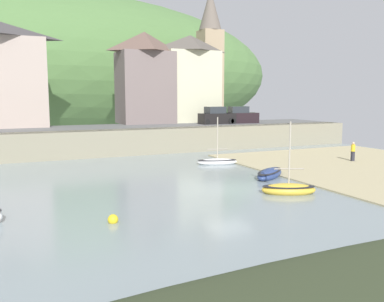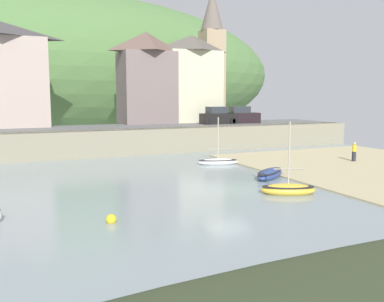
% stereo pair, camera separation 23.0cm
% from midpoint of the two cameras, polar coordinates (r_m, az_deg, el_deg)
% --- Properties ---
extents(ground, '(48.00, 41.00, 0.61)m').
position_cam_midpoint_polar(ground, '(19.20, 23.38, -9.56)').
color(ground, gray).
extents(quay_seawall, '(48.00, 9.40, 2.40)m').
position_cam_midpoint_polar(quay_seawall, '(41.49, -6.49, 1.60)').
color(quay_seawall, gray).
rests_on(quay_seawall, ground).
extents(hillside_backdrop, '(80.00, 44.00, 26.76)m').
position_cam_midpoint_polar(hillside_backdrop, '(77.68, -17.64, 9.95)').
color(hillside_backdrop, '#4E743D').
rests_on(hillside_backdrop, ground).
extents(waterfront_building_left, '(9.04, 5.47, 10.56)m').
position_cam_midpoint_polar(waterfront_building_left, '(47.16, -24.29, 9.48)').
color(waterfront_building_left, '#AA988C').
rests_on(waterfront_building_left, ground).
extents(waterfront_building_centre, '(6.36, 5.04, 10.40)m').
position_cam_midpoint_polar(waterfront_building_centre, '(49.53, -6.04, 9.91)').
color(waterfront_building_centre, '#6F615E').
rests_on(waterfront_building_centre, ground).
extents(waterfront_building_right, '(6.84, 4.38, 10.34)m').
position_cam_midpoint_polar(waterfront_building_right, '(51.57, 0.12, 9.82)').
color(waterfront_building_right, beige).
rests_on(waterfront_building_right, ground).
extents(church_with_spire, '(3.00, 3.00, 17.10)m').
position_cam_midpoint_polar(church_with_spire, '(57.41, 2.82, 13.12)').
color(church_with_spire, tan).
rests_on(church_with_spire, ground).
extents(sailboat_white_hull, '(3.76, 3.32, 0.76)m').
position_cam_midpoint_polar(sailboat_white_hull, '(29.55, 10.71, -3.07)').
color(sailboat_white_hull, navy).
rests_on(sailboat_white_hull, ground).
extents(motorboat_with_cabin, '(3.41, 2.52, 4.31)m').
position_cam_midpoint_polar(motorboat_with_cabin, '(24.94, 13.14, -5.06)').
color(motorboat_with_cabin, gold).
rests_on(motorboat_with_cabin, ground).
extents(rowboat_small_beached, '(3.51, 2.02, 3.99)m').
position_cam_midpoint_polar(rowboat_small_beached, '(34.71, 3.72, -1.42)').
color(rowboat_small_beached, white).
rests_on(rowboat_small_beached, ground).
extents(parked_car_near_slipway, '(4.15, 1.83, 1.95)m').
position_cam_midpoint_polar(parked_car_near_slipway, '(48.08, 3.68, 4.65)').
color(parked_car_near_slipway, black).
rests_on(parked_car_near_slipway, ground).
extents(parked_car_by_wall, '(4.27, 2.17, 1.95)m').
position_cam_midpoint_polar(parked_car_by_wall, '(49.56, 6.82, 4.70)').
color(parked_car_by_wall, black).
rests_on(parked_car_by_wall, ground).
extents(person_on_slipway, '(0.34, 0.34, 1.62)m').
position_cam_midpoint_polar(person_on_slipway, '(38.00, 21.26, 0.03)').
color(person_on_slipway, '#282833').
rests_on(person_on_slipway, ground).
extents(mooring_buoy, '(0.47, 0.47, 0.47)m').
position_cam_midpoint_polar(mooring_buoy, '(19.24, -10.54, -9.08)').
color(mooring_buoy, yellow).
rests_on(mooring_buoy, ground).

